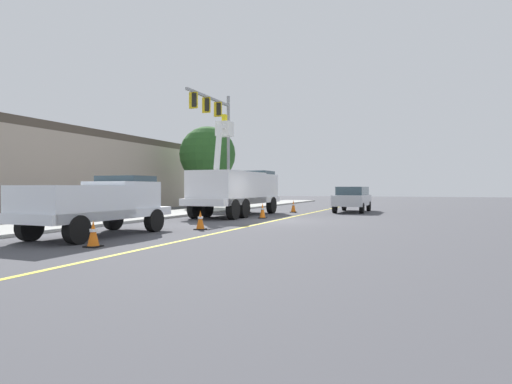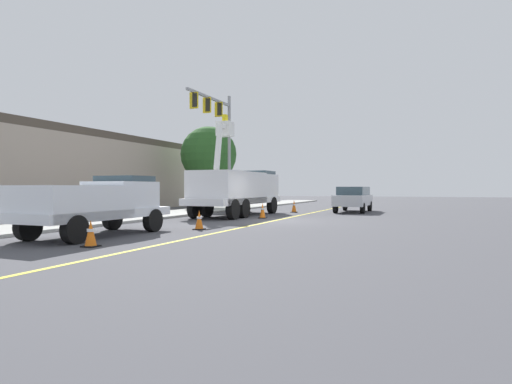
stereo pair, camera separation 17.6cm
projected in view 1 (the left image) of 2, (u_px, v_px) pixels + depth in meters
name	position (u px, v px, depth m)	size (l,w,h in m)	color
ground	(274.00, 221.00, 20.73)	(120.00, 120.00, 0.00)	#47474C
sidewalk_far_side	(150.00, 216.00, 23.53)	(60.00, 3.60, 0.12)	#9E9E99
lane_centre_stripe	(274.00, 221.00, 20.73)	(50.00, 0.16, 0.01)	yellow
utility_bucket_truck	(237.00, 188.00, 24.61)	(8.36, 3.38, 6.19)	white
service_pickup_truck	(97.00, 203.00, 14.16)	(5.74, 2.51, 2.06)	white
passing_minivan	(353.00, 197.00, 28.35)	(4.92, 2.24, 1.69)	silver
traffic_cone_leading	(93.00, 234.00, 11.56)	(0.40, 0.40, 0.74)	black
traffic_cone_mid_front	(200.00, 220.00, 16.33)	(0.40, 0.40, 0.75)	black
traffic_cone_mid_rear	(263.00, 211.00, 22.46)	(0.40, 0.40, 0.81)	black
traffic_cone_trailing	(293.00, 206.00, 27.77)	(0.40, 0.40, 0.81)	black
traffic_signal_mast	(217.00, 126.00, 28.81)	(5.80, 0.80, 8.24)	gray
commercial_building_backdrop	(70.00, 173.00, 30.23)	(22.87, 9.34, 5.43)	#A89989
street_tree_right	(208.00, 155.00, 33.39)	(4.42, 4.42, 6.47)	brown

